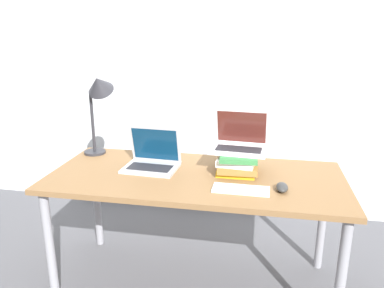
# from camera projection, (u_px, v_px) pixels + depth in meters

# --- Properties ---
(wall_back) EXTENTS (8.00, 0.05, 2.70)m
(wall_back) POSITION_uv_depth(u_px,v_px,m) (220.00, 49.00, 2.91)
(wall_back) COLOR silver
(wall_back) RESTS_ON ground_plane
(desk) EXTENTS (1.64, 0.73, 0.71)m
(desk) POSITION_uv_depth(u_px,v_px,m) (196.00, 187.00, 2.12)
(desk) COLOR brown
(desk) RESTS_ON ground_plane
(laptop_left) EXTENTS (0.32, 0.25, 0.24)m
(laptop_left) POSITION_uv_depth(u_px,v_px,m) (152.00, 160.00, 2.20)
(laptop_left) COLOR #B2B2B7
(laptop_left) RESTS_ON desk
(book_stack) EXTENTS (0.23, 0.28, 0.12)m
(book_stack) POSITION_uv_depth(u_px,v_px,m) (238.00, 162.00, 2.12)
(book_stack) COLOR gold
(book_stack) RESTS_ON desk
(laptop_on_books) EXTENTS (0.33, 0.25, 0.23)m
(laptop_on_books) POSITION_uv_depth(u_px,v_px,m) (240.00, 142.00, 2.13)
(laptop_on_books) COLOR silver
(laptop_on_books) RESTS_ON book_stack
(wireless_keyboard) EXTENTS (0.29, 0.12, 0.01)m
(wireless_keyboard) POSITION_uv_depth(u_px,v_px,m) (241.00, 189.00, 1.89)
(wireless_keyboard) COLOR white
(wireless_keyboard) RESTS_ON desk
(mouse) EXTENTS (0.06, 0.11, 0.04)m
(mouse) POSITION_uv_depth(u_px,v_px,m) (282.00, 187.00, 1.89)
(mouse) COLOR #2D2D2D
(mouse) RESTS_ON desk
(desk_lamp) EXTENTS (0.23, 0.20, 0.55)m
(desk_lamp) POSITION_uv_depth(u_px,v_px,m) (98.00, 93.00, 2.31)
(desk_lamp) COLOR #28282D
(desk_lamp) RESTS_ON desk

